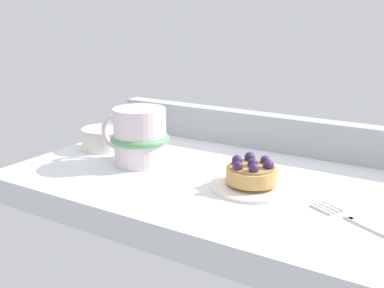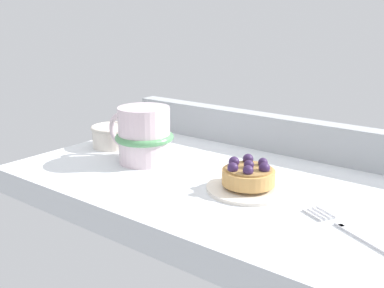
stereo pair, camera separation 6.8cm
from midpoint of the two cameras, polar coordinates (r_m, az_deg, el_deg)
ground_plane at (r=69.40cm, az=6.84°, el=-5.80°), size 64.03×37.67×4.03cm
window_rail_back at (r=82.33cm, az=13.11°, el=1.22°), size 62.75×3.39×6.34cm
dessert_plate at (r=64.22cm, az=10.10°, el=-5.42°), size 11.66×11.66×0.98cm
raspberry_tart at (r=63.56cm, az=10.16°, el=-3.82°), size 7.36×7.36×3.54cm
coffee_mug at (r=74.25cm, az=-3.56°, el=1.11°), size 13.04×9.66×9.23cm
dessert_fork at (r=54.98cm, az=23.85°, el=-10.63°), size 16.24×9.41×0.60cm
sugar_bowl at (r=84.08cm, az=-7.70°, el=1.05°), size 7.89×7.89×3.91cm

